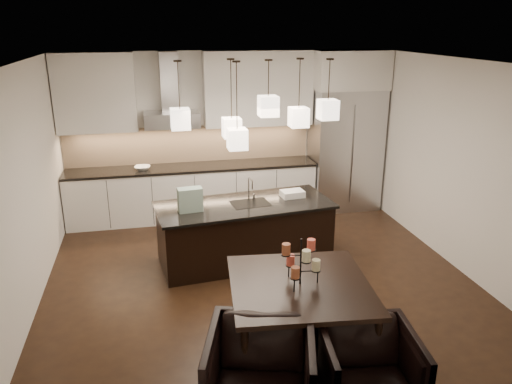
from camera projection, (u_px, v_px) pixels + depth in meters
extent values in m
cube|color=black|center=(259.00, 279.00, 6.65)|extent=(5.50, 5.50, 0.02)
cube|color=white|center=(260.00, 61.00, 5.74)|extent=(5.50, 5.50, 0.02)
cube|color=silver|center=(225.00, 133.00, 8.75)|extent=(5.50, 0.02, 2.80)
cube|color=silver|center=(342.00, 287.00, 3.64)|extent=(5.50, 0.02, 2.80)
cube|color=silver|center=(22.00, 193.00, 5.64)|extent=(0.02, 5.50, 2.80)
cube|color=silver|center=(458.00, 165.00, 6.75)|extent=(0.02, 5.50, 2.80)
cube|color=#B7B7BA|center=(345.00, 150.00, 8.93)|extent=(1.20, 0.72, 2.15)
cube|color=silver|center=(349.00, 70.00, 8.48)|extent=(1.26, 0.72, 0.65)
cube|color=silver|center=(194.00, 193.00, 8.63)|extent=(4.21, 0.62, 0.88)
cube|color=black|center=(192.00, 167.00, 8.48)|extent=(4.21, 0.66, 0.04)
cube|color=tan|center=(190.00, 144.00, 8.65)|extent=(4.21, 0.02, 0.63)
cube|color=silver|center=(95.00, 93.00, 7.91)|extent=(1.25, 0.35, 1.25)
cube|color=silver|center=(258.00, 89.00, 8.44)|extent=(1.85, 0.35, 1.25)
cube|color=#B7B7BA|center=(172.00, 120.00, 8.20)|extent=(0.90, 0.52, 0.24)
cube|color=#B7B7BA|center=(169.00, 82.00, 8.11)|extent=(0.30, 0.28, 0.96)
imported|color=silver|center=(142.00, 168.00, 8.25)|extent=(0.28, 0.28, 0.06)
cube|color=black|center=(245.00, 233.00, 7.03)|extent=(2.43, 1.18, 0.82)
cube|color=black|center=(244.00, 205.00, 6.90)|extent=(2.51, 1.27, 0.04)
cube|color=#225438|center=(190.00, 200.00, 6.57)|extent=(0.33, 0.20, 0.32)
cube|color=silver|center=(292.00, 194.00, 7.14)|extent=(0.34, 0.26, 0.09)
cylinder|color=beige|center=(316.00, 265.00, 4.83)|extent=(0.09, 0.09, 0.11)
cylinder|color=#D84F3F|center=(290.00, 260.00, 4.93)|extent=(0.09, 0.09, 0.11)
cylinder|color=brown|center=(295.00, 272.00, 4.68)|extent=(0.09, 0.09, 0.11)
cylinder|color=#D84F3F|center=(311.00, 244.00, 4.86)|extent=(0.09, 0.09, 0.11)
cylinder|color=brown|center=(286.00, 249.00, 4.76)|extent=(0.09, 0.09, 0.11)
cylinder|color=beige|center=(306.00, 256.00, 4.63)|extent=(0.09, 0.09, 0.11)
imported|color=black|center=(260.00, 376.00, 4.19)|extent=(1.11, 1.12, 0.83)
imported|color=black|center=(368.00, 372.00, 4.30)|extent=(0.91, 0.93, 0.76)
cube|color=beige|center=(180.00, 119.00, 6.30)|extent=(0.24, 0.24, 0.26)
cube|color=beige|center=(232.00, 128.00, 6.66)|extent=(0.24, 0.24, 0.26)
cube|color=beige|center=(268.00, 106.00, 6.41)|extent=(0.24, 0.24, 0.26)
cube|color=beige|center=(299.00, 117.00, 6.71)|extent=(0.24, 0.24, 0.26)
cube|color=beige|center=(328.00, 110.00, 6.58)|extent=(0.24, 0.24, 0.26)
cube|color=beige|center=(237.00, 139.00, 6.30)|extent=(0.24, 0.24, 0.26)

